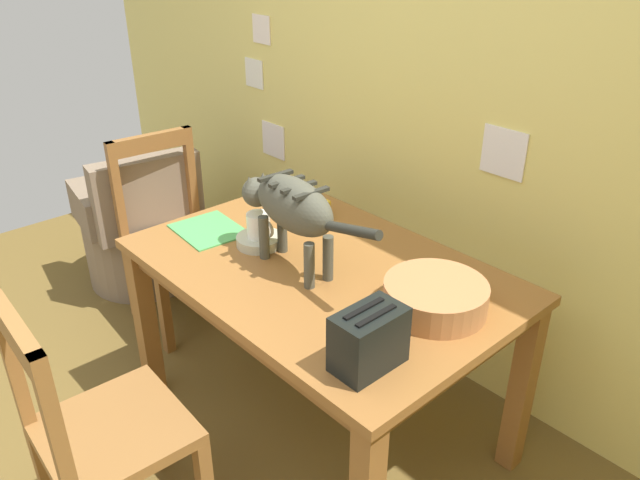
# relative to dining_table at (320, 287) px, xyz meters

# --- Properties ---
(wall_rear) EXTENTS (5.37, 0.11, 2.50)m
(wall_rear) POSITION_rel_dining_table_xyz_m (0.04, 0.73, 0.60)
(wall_rear) COLOR #E9D872
(wall_rear) RESTS_ON ground_plane
(dining_table) EXTENTS (1.34, 0.88, 0.74)m
(dining_table) POSITION_rel_dining_table_xyz_m (0.00, 0.00, 0.00)
(dining_table) COLOR #905C2C
(dining_table) RESTS_ON ground_plane
(cat) EXTENTS (0.68, 0.16, 0.33)m
(cat) POSITION_rel_dining_table_xyz_m (-0.06, -0.07, 0.31)
(cat) COLOR #4A4A3D
(cat) RESTS_ON dining_table
(saucer_bowl) EXTENTS (0.17, 0.17, 0.04)m
(saucer_bowl) POSITION_rel_dining_table_xyz_m (-0.26, -0.06, 0.11)
(saucer_bowl) COLOR #B7BAA4
(saucer_bowl) RESTS_ON dining_table
(coffee_mug) EXTENTS (0.13, 0.09, 0.09)m
(coffee_mug) POSITION_rel_dining_table_xyz_m (-0.26, -0.06, 0.17)
(coffee_mug) COLOR white
(coffee_mug) RESTS_ON saucer_bowl
(magazine) EXTENTS (0.29, 0.25, 0.01)m
(magazine) POSITION_rel_dining_table_xyz_m (-0.49, -0.14, 0.09)
(magazine) COLOR #4BA959
(magazine) RESTS_ON dining_table
(book_stack) EXTENTS (0.17, 0.14, 0.07)m
(book_stack) POSITION_rel_dining_table_xyz_m (-0.34, 0.23, 0.12)
(book_stack) COLOR beige
(book_stack) RESTS_ON dining_table
(wicker_basket) EXTENTS (0.32, 0.32, 0.09)m
(wicker_basket) POSITION_rel_dining_table_xyz_m (0.44, 0.08, 0.14)
(wicker_basket) COLOR #B27547
(wicker_basket) RESTS_ON dining_table
(toaster) EXTENTS (0.12, 0.20, 0.18)m
(toaster) POSITION_rel_dining_table_xyz_m (0.49, -0.27, 0.17)
(toaster) COLOR black
(toaster) RESTS_ON dining_table
(wooden_chair_near) EXTENTS (0.45, 0.45, 0.92)m
(wooden_chair_near) POSITION_rel_dining_table_xyz_m (-1.05, 0.00, -0.20)
(wooden_chair_near) COLOR brown
(wooden_chair_near) RESTS_ON ground_plane
(wooden_chair_far) EXTENTS (0.44, 0.44, 0.92)m
(wooden_chair_far) POSITION_rel_dining_table_xyz_m (-0.08, -0.82, -0.20)
(wooden_chair_far) COLOR brown
(wooden_chair_far) RESTS_ON ground_plane
(wicker_armchair) EXTENTS (0.64, 0.66, 0.78)m
(wicker_armchair) POSITION_rel_dining_table_xyz_m (-1.50, 0.05, -0.38)
(wicker_armchair) COLOR #7D6B57
(wicker_armchair) RESTS_ON ground_plane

